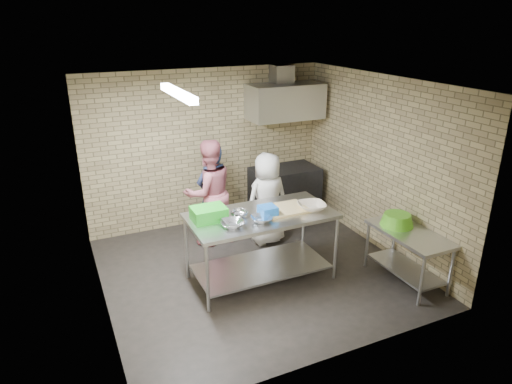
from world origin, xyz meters
The scene contains 26 objects.
floor centered at (0.00, 0.00, 0.00)m, with size 4.20×4.20×0.00m, color black.
ceiling centered at (0.00, 0.00, 2.70)m, with size 4.20×4.20×0.00m, color black.
back_wall centered at (0.00, 2.00, 1.35)m, with size 4.20×0.06×2.70m, color tan.
front_wall centered at (0.00, -2.00, 1.35)m, with size 4.20×0.06×2.70m, color tan.
left_wall centered at (-2.10, 0.00, 1.35)m, with size 0.06×4.00×2.70m, color tan.
right_wall centered at (2.10, 0.00, 1.35)m, with size 0.06×4.00×2.70m, color tan.
prep_table centered at (-0.01, -0.20, 0.49)m, with size 1.98×0.99×0.99m, color silver.
side_counter centered at (1.80, -1.10, 0.38)m, with size 0.60×1.20×0.75m, color silver.
stove centered at (1.35, 1.65, 0.45)m, with size 1.20×0.70×0.90m, color black.
range_hood centered at (1.35, 1.70, 2.10)m, with size 1.30×0.60×0.60m, color silver.
hood_duct centered at (1.35, 1.85, 2.55)m, with size 0.35×0.30×0.30m, color #A5A8AD.
wall_shelf centered at (1.65, 1.89, 1.92)m, with size 0.80×0.20×0.04m, color #3F2B19.
fluorescent_fixture centered at (-1.00, 0.00, 2.64)m, with size 0.10×1.25×0.08m, color white.
green_crate centered at (-0.71, -0.08, 1.08)m, with size 0.44×0.33×0.18m, color green.
blue_tub centered at (0.04, -0.30, 1.06)m, with size 0.22×0.22×0.14m, color blue.
cutting_board centered at (0.34, -0.22, 1.00)m, with size 0.60×0.46×0.03m, color #D2B979.
mixing_bowl_a centered at (-0.51, -0.40, 1.03)m, with size 0.31×0.31×0.08m, color #ABADB2.
mixing_bowl_b centered at (-0.31, -0.15, 1.02)m, with size 0.24×0.24×0.07m, color #ABACB2.
mixing_bowl_c centered at (-0.11, -0.42, 1.02)m, with size 0.28×0.28×0.07m, color #AEB0B5.
ceramic_bowl centered at (0.69, -0.35, 1.03)m, with size 0.38×0.38×0.09m, color beige.
green_basin centered at (1.78, -0.85, 0.83)m, with size 0.46×0.46×0.17m, color #59C626, non-canonical shape.
bottle_red centered at (1.40, 1.89, 2.03)m, with size 0.07×0.07×0.18m, color #B22619.
bottle_green centered at (1.80, 1.89, 2.02)m, with size 0.06×0.06×0.15m, color green.
man_navy centered at (-0.20, 1.20, 0.81)m, with size 0.59×0.39×1.63m, color #151C35.
woman_pink centered at (-0.28, 1.16, 0.86)m, with size 0.84×0.65×1.73m, color #C06573.
woman_white centered at (0.56, 0.77, 0.76)m, with size 0.74×0.48×1.51m, color white.
Camera 1 is at (-2.43, -5.29, 3.49)m, focal length 32.10 mm.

